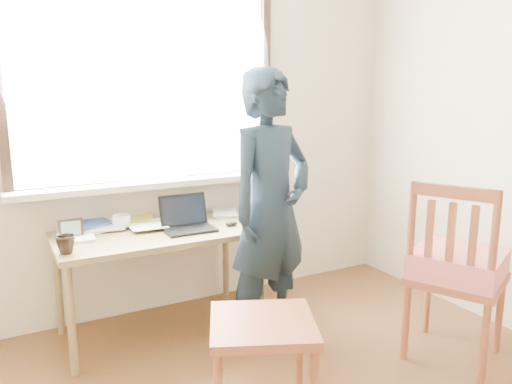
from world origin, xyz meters
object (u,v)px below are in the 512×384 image
laptop (187,221)px  person (270,210)px  mug_white (121,222)px  desk (159,242)px  mug_dark (66,244)px  work_chair (262,336)px  side_chair (457,267)px

laptop → person: size_ratio=0.19×
mug_white → laptop: bearing=-28.3°
mug_white → person: bearing=-37.7°
laptop → person: bearing=-44.9°
desk → mug_dark: size_ratio=11.73×
desk → work_chair: bearing=-81.6°
desk → mug_dark: 0.61m
mug_white → mug_dark: size_ratio=1.10×
mug_white → side_chair: bearing=-38.8°
mug_white → work_chair: 1.31m
laptop → side_chair: size_ratio=0.30×
work_chair → person: size_ratio=0.38×
side_chair → mug_white: bearing=141.2°
mug_dark → side_chair: bearing=-25.5°
side_chair → person: size_ratio=0.63×
desk → mug_dark: mug_dark is taller
laptop → side_chair: bearing=-41.4°
laptop → work_chair: (-0.02, -1.03, -0.31)m
laptop → desk: bearing=169.0°
mug_dark → person: size_ratio=0.06×
desk → laptop: 0.22m
desk → side_chair: (1.40, -1.11, -0.05)m
person → mug_white: bearing=127.5°
work_chair → side_chair: size_ratio=0.60×
mug_dark → side_chair: (1.97, -0.94, -0.17)m
mug_dark → side_chair: size_ratio=0.10×
work_chair → person: (0.41, 0.64, 0.42)m
desk → mug_dark: bearing=-162.9°
desk → laptop: (0.18, -0.03, 0.12)m
mug_dark → person: 1.17m
desk → laptop: laptop is taller
laptop → mug_white: 0.42m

